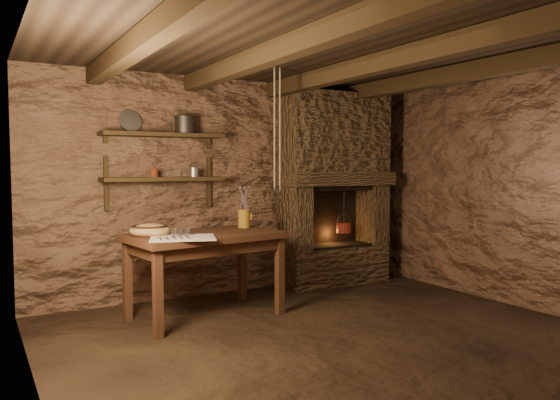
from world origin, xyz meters
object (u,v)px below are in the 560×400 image
stoneware_jug (244,210)px  red_pot (344,227)px  work_table (205,272)px  iron_stockpot (185,126)px  wooden_bowl (150,231)px

stoneware_jug → red_pot: (1.52, 0.36, -0.30)m
work_table → iron_stockpot: (0.06, 0.69, 1.42)m
stoneware_jug → wooden_bowl: 1.03m
work_table → wooden_bowl: wooden_bowl is taller
work_table → wooden_bowl: bearing=164.6°
iron_stockpot → red_pot: (1.97, -0.12, -1.16)m
work_table → red_pot: 2.13m
wooden_bowl → red_pot: 2.59m
work_table → stoneware_jug: stoneware_jug is taller
wooden_bowl → iron_stockpot: size_ratio=1.77×
iron_stockpot → wooden_bowl: bearing=-132.3°
work_table → stoneware_jug: (0.51, 0.21, 0.56)m
work_table → stoneware_jug: bearing=14.5°
red_pot → wooden_bowl: bearing=-168.9°
work_table → red_pot: size_ratio=2.78×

